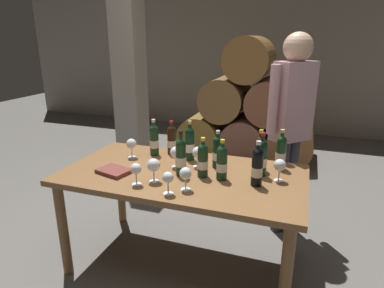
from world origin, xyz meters
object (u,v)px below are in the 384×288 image
(wine_glass_4, at_px, (154,166))
(tasting_notebook, at_px, (114,171))
(wine_glass_2, at_px, (131,144))
(wine_bottle_4, at_px, (262,157))
(dining_table, at_px, (183,184))
(wine_bottle_8, at_px, (281,152))
(wine_glass_6, at_px, (280,166))
(wine_glass_7, at_px, (168,178))
(wine_bottle_7, at_px, (190,143))
(wine_bottle_1, at_px, (181,157))
(wine_bottle_9, at_px, (203,160))
(wine_bottle_0, at_px, (217,152))
(wine_bottle_10, at_px, (172,140))
(wine_bottle_2, at_px, (154,140))
(wine_glass_5, at_px, (186,174))
(wine_glass_0, at_px, (198,153))
(wine_bottle_6, at_px, (260,153))
(sommelier_presenting, at_px, (291,117))
(wine_glass_1, at_px, (136,170))
(wine_bottle_5, at_px, (257,166))
(wine_glass_3, at_px, (176,153))
(wine_bottle_3, at_px, (222,162))

(wine_glass_4, bearing_deg, tasting_notebook, 173.42)
(wine_glass_2, bearing_deg, wine_bottle_4, -1.10)
(dining_table, height_order, wine_bottle_8, wine_bottle_8)
(wine_glass_6, xyz_separation_m, wine_glass_7, (-0.62, -0.42, -0.01))
(wine_bottle_7, bearing_deg, wine_bottle_1, -81.65)
(wine_bottle_9, bearing_deg, wine_bottle_4, 22.42)
(wine_glass_7, bearing_deg, wine_bottle_7, 97.15)
(wine_bottle_0, xyz_separation_m, wine_bottle_10, (-0.43, 0.16, -0.00))
(wine_bottle_2, xyz_separation_m, wine_glass_6, (1.00, -0.19, -0.02))
(dining_table, distance_m, tasting_notebook, 0.50)
(dining_table, height_order, wine_glass_5, wine_glass_5)
(wine_bottle_0, distance_m, wine_glass_2, 0.70)
(wine_bottle_4, distance_m, wine_glass_2, 1.02)
(wine_bottle_2, relative_size, wine_glass_0, 1.91)
(wine_bottle_1, height_order, wine_bottle_6, wine_bottle_1)
(wine_bottle_4, relative_size, wine_glass_5, 2.04)
(wine_bottle_7, xyz_separation_m, wine_glass_0, (0.11, -0.13, -0.02))
(wine_bottle_7, bearing_deg, wine_glass_0, -50.24)
(dining_table, xyz_separation_m, sommelier_presenting, (0.68, 0.75, 0.37))
(wine_bottle_6, distance_m, wine_glass_1, 0.89)
(wine_glass_0, distance_m, tasting_notebook, 0.61)
(wine_bottle_8, bearing_deg, wine_glass_6, -86.60)
(wine_bottle_5, bearing_deg, wine_bottle_7, 151.92)
(wine_glass_6, bearing_deg, wine_glass_2, 176.18)
(wine_bottle_6, xyz_separation_m, wine_glass_3, (-0.58, -0.16, -0.02))
(wine_bottle_1, bearing_deg, wine_glass_3, 125.66)
(wine_bottle_9, xyz_separation_m, tasting_notebook, (-0.61, -0.15, -0.11))
(wine_bottle_6, distance_m, wine_bottle_10, 0.73)
(wine_bottle_0, bearing_deg, wine_glass_3, -161.02)
(wine_bottle_7, height_order, wine_glass_1, wine_bottle_7)
(wine_bottle_3, bearing_deg, wine_bottle_1, -175.13)
(wine_bottle_0, relative_size, wine_bottle_5, 0.93)
(dining_table, distance_m, sommelier_presenting, 1.08)
(dining_table, relative_size, wine_glass_4, 10.49)
(wine_bottle_10, height_order, wine_glass_5, wine_bottle_10)
(wine_bottle_6, bearing_deg, wine_bottle_2, 177.73)
(wine_glass_5, bearing_deg, wine_bottle_5, 28.00)
(wine_glass_1, distance_m, sommelier_presenting, 1.38)
(wine_glass_2, bearing_deg, wine_bottle_1, -21.85)
(wine_glass_7, bearing_deg, dining_table, 96.09)
(wine_bottle_2, bearing_deg, wine_bottle_7, -1.66)
(wine_bottle_9, bearing_deg, wine_bottle_1, -170.48)
(wine_bottle_1, relative_size, wine_bottle_5, 1.06)
(wine_glass_4, relative_size, sommelier_presenting, 0.09)
(wine_bottle_7, bearing_deg, wine_bottle_8, 3.79)
(wine_bottle_4, bearing_deg, wine_glass_7, -135.87)
(wine_bottle_6, xyz_separation_m, wine_glass_2, (-0.99, -0.08, -0.02))
(wine_bottle_2, bearing_deg, wine_bottle_6, -2.27)
(wine_bottle_8, xyz_separation_m, wine_glass_4, (-0.77, -0.51, -0.01))
(wine_bottle_1, xyz_separation_m, wine_bottle_8, (0.64, 0.35, -0.01))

